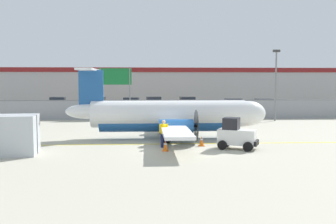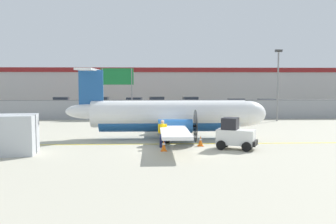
{
  "view_description": "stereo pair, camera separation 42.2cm",
  "coord_description": "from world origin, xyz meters",
  "px_view_note": "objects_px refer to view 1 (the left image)",
  "views": [
    {
      "loc": [
        -1.78,
        -21.96,
        4.04
      ],
      "look_at": [
        -0.17,
        5.47,
        1.8
      ],
      "focal_mm": 40.0,
      "sensor_mm": 36.0,
      "label": 1
    },
    {
      "loc": [
        -1.36,
        -21.98,
        4.04
      ],
      "look_at": [
        -0.17,
        5.47,
        1.8
      ],
      "focal_mm": 40.0,
      "sensor_mm": 36.0,
      "label": 2
    }
  ],
  "objects_px": {
    "ground_crew_worker": "(164,132)",
    "traffic_cone_near_left": "(202,141)",
    "parked_car_2": "(132,103)",
    "parked_car_6": "(263,105)",
    "commuter_airplane": "(172,116)",
    "cargo_container": "(14,135)",
    "parked_car_3": "(153,102)",
    "parked_car_0": "(59,102)",
    "parked_car_4": "(188,102)",
    "highway_sign": "(115,81)",
    "parked_car_1": "(97,102)",
    "parked_car_5": "(234,104)",
    "traffic_cone_far_left": "(165,146)",
    "baggage_tug": "(236,135)",
    "apron_light_pole": "(276,79)",
    "traffic_cone_near_right": "(248,133)"
  },
  "relations": [
    {
      "from": "parked_car_6",
      "to": "highway_sign",
      "type": "height_order",
      "value": "highway_sign"
    },
    {
      "from": "cargo_container",
      "to": "traffic_cone_far_left",
      "type": "distance_m",
      "value": 8.45
    },
    {
      "from": "commuter_airplane",
      "to": "ground_crew_worker",
      "type": "relative_size",
      "value": 9.42
    },
    {
      "from": "parked_car_1",
      "to": "parked_car_4",
      "type": "relative_size",
      "value": 0.99
    },
    {
      "from": "parked_car_0",
      "to": "traffic_cone_near_left",
      "type": "bearing_deg",
      "value": -67.52
    },
    {
      "from": "traffic_cone_near_left",
      "to": "apron_light_pole",
      "type": "distance_m",
      "value": 18.02
    },
    {
      "from": "traffic_cone_far_left",
      "to": "parked_car_5",
      "type": "relative_size",
      "value": 0.15
    },
    {
      "from": "traffic_cone_far_left",
      "to": "parked_car_0",
      "type": "height_order",
      "value": "parked_car_0"
    },
    {
      "from": "parked_car_4",
      "to": "apron_light_pole",
      "type": "bearing_deg",
      "value": -77.49
    },
    {
      "from": "parked_car_1",
      "to": "parked_car_5",
      "type": "relative_size",
      "value": 1.01
    },
    {
      "from": "baggage_tug",
      "to": "parked_car_2",
      "type": "relative_size",
      "value": 0.59
    },
    {
      "from": "cargo_container",
      "to": "parked_car_4",
      "type": "xyz_separation_m",
      "value": [
        13.76,
        36.33,
        -0.21
      ]
    },
    {
      "from": "commuter_airplane",
      "to": "cargo_container",
      "type": "height_order",
      "value": "commuter_airplane"
    },
    {
      "from": "cargo_container",
      "to": "parked_car_4",
      "type": "relative_size",
      "value": 0.59
    },
    {
      "from": "ground_crew_worker",
      "to": "traffic_cone_near_right",
      "type": "height_order",
      "value": "ground_crew_worker"
    },
    {
      "from": "parked_car_4",
      "to": "parked_car_5",
      "type": "relative_size",
      "value": 1.02
    },
    {
      "from": "parked_car_4",
      "to": "ground_crew_worker",
      "type": "bearing_deg",
      "value": -105.47
    },
    {
      "from": "baggage_tug",
      "to": "apron_light_pole",
      "type": "height_order",
      "value": "apron_light_pole"
    },
    {
      "from": "baggage_tug",
      "to": "parked_car_4",
      "type": "bearing_deg",
      "value": 112.67
    },
    {
      "from": "parked_car_2",
      "to": "highway_sign",
      "type": "relative_size",
      "value": 0.8
    },
    {
      "from": "traffic_cone_far_left",
      "to": "parked_car_5",
      "type": "bearing_deg",
      "value": 69.45
    },
    {
      "from": "ground_crew_worker",
      "to": "cargo_container",
      "type": "xyz_separation_m",
      "value": [
        -8.35,
        -1.72,
        0.15
      ]
    },
    {
      "from": "parked_car_4",
      "to": "parked_car_6",
      "type": "height_order",
      "value": "same"
    },
    {
      "from": "parked_car_2",
      "to": "ground_crew_worker",
      "type": "bearing_deg",
      "value": -77.38
    },
    {
      "from": "parked_car_6",
      "to": "parked_car_4",
      "type": "bearing_deg",
      "value": -34.11
    },
    {
      "from": "apron_light_pole",
      "to": "parked_car_0",
      "type": "bearing_deg",
      "value": 143.16
    },
    {
      "from": "parked_car_3",
      "to": "apron_light_pole",
      "type": "relative_size",
      "value": 0.6
    },
    {
      "from": "ground_crew_worker",
      "to": "traffic_cone_near_left",
      "type": "bearing_deg",
      "value": 102.08
    },
    {
      "from": "ground_crew_worker",
      "to": "parked_car_0",
      "type": "xyz_separation_m",
      "value": [
        -14.34,
        34.87,
        -0.06
      ]
    },
    {
      "from": "traffic_cone_far_left",
      "to": "highway_sign",
      "type": "bearing_deg",
      "value": 102.66
    },
    {
      "from": "ground_crew_worker",
      "to": "parked_car_4",
      "type": "xyz_separation_m",
      "value": [
        5.41,
        34.61,
        -0.06
      ]
    },
    {
      "from": "parked_car_1",
      "to": "traffic_cone_far_left",
      "type": "bearing_deg",
      "value": 107.11
    },
    {
      "from": "traffic_cone_near_left",
      "to": "parked_car_2",
      "type": "height_order",
      "value": "parked_car_2"
    },
    {
      "from": "parked_car_3",
      "to": "parked_car_0",
      "type": "bearing_deg",
      "value": -4.94
    },
    {
      "from": "parked_car_0",
      "to": "parked_car_3",
      "type": "height_order",
      "value": "same"
    },
    {
      "from": "traffic_cone_far_left",
      "to": "parked_car_3",
      "type": "distance_m",
      "value": 36.31
    },
    {
      "from": "commuter_airplane",
      "to": "highway_sign",
      "type": "relative_size",
      "value": 2.91
    },
    {
      "from": "parked_car_0",
      "to": "commuter_airplane",
      "type": "bearing_deg",
      "value": -67.48
    },
    {
      "from": "traffic_cone_far_left",
      "to": "parked_car_4",
      "type": "distance_m",
      "value": 36.18
    },
    {
      "from": "traffic_cone_near_left",
      "to": "parked_car_1",
      "type": "relative_size",
      "value": 0.15
    },
    {
      "from": "parked_car_1",
      "to": "parked_car_6",
      "type": "xyz_separation_m",
      "value": [
        23.46,
        -7.76,
        0.0
      ]
    },
    {
      "from": "baggage_tug",
      "to": "highway_sign",
      "type": "xyz_separation_m",
      "value": [
        -8.77,
        19.54,
        3.28
      ]
    },
    {
      "from": "parked_car_5",
      "to": "traffic_cone_far_left",
      "type": "bearing_deg",
      "value": -108.37
    },
    {
      "from": "ground_crew_worker",
      "to": "parked_car_2",
      "type": "distance_m",
      "value": 33.25
    },
    {
      "from": "parked_car_2",
      "to": "parked_car_6",
      "type": "height_order",
      "value": "same"
    },
    {
      "from": "parked_car_4",
      "to": "parked_car_6",
      "type": "relative_size",
      "value": 1.02
    },
    {
      "from": "parked_car_4",
      "to": "apron_light_pole",
      "type": "relative_size",
      "value": 0.6
    },
    {
      "from": "baggage_tug",
      "to": "traffic_cone_near_left",
      "type": "xyz_separation_m",
      "value": [
        -1.92,
        1.11,
        -0.54
      ]
    },
    {
      "from": "ground_crew_worker",
      "to": "apron_light_pole",
      "type": "height_order",
      "value": "apron_light_pole"
    },
    {
      "from": "parked_car_4",
      "to": "parked_car_2",
      "type": "bearing_deg",
      "value": -176.58
    }
  ]
}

